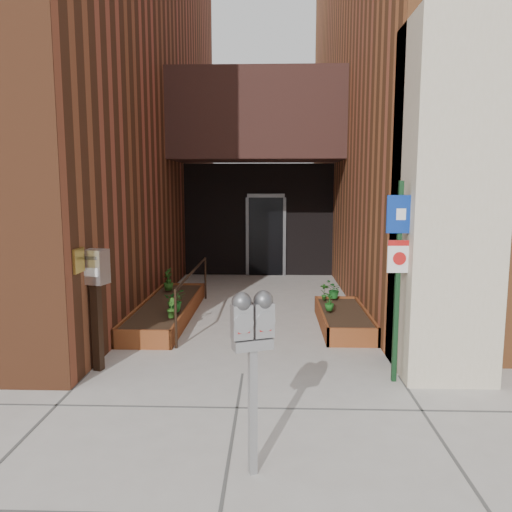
{
  "coord_description": "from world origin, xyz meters",
  "views": [
    {
      "loc": [
        0.38,
        -6.14,
        2.4
      ],
      "look_at": [
        0.11,
        1.8,
        1.28
      ],
      "focal_mm": 35.0,
      "sensor_mm": 36.0,
      "label": 1
    }
  ],
  "objects": [
    {
      "name": "ground",
      "position": [
        0.0,
        0.0,
        0.0
      ],
      "size": [
        80.0,
        80.0,
        0.0
      ],
      "primitive_type": "plane",
      "color": "#9E9991",
      "rests_on": "ground"
    },
    {
      "name": "architecture",
      "position": [
        -0.18,
        6.89,
        4.98
      ],
      "size": [
        20.0,
        14.6,
        10.0
      ],
      "color": "brown",
      "rests_on": "ground"
    },
    {
      "name": "planter_left",
      "position": [
        -1.55,
        2.7,
        0.13
      ],
      "size": [
        0.9,
        3.6,
        0.3
      ],
      "color": "maroon",
      "rests_on": "ground"
    },
    {
      "name": "planter_right",
      "position": [
        1.6,
        2.2,
        0.13
      ],
      "size": [
        0.8,
        2.2,
        0.3
      ],
      "color": "maroon",
      "rests_on": "ground"
    },
    {
      "name": "handrail",
      "position": [
        -1.05,
        2.65,
        0.75
      ],
      "size": [
        0.04,
        3.34,
        0.9
      ],
      "color": "black",
      "rests_on": "ground"
    },
    {
      "name": "parking_meter",
      "position": [
        0.22,
        -2.23,
        1.21
      ],
      "size": [
        0.36,
        0.24,
        1.57
      ],
      "color": "#959697",
      "rests_on": "ground"
    },
    {
      "name": "sign_post",
      "position": [
        1.89,
        -0.18,
        1.51
      ],
      "size": [
        0.34,
        0.08,
        2.46
      ],
      "color": "#13351A",
      "rests_on": "ground"
    },
    {
      "name": "payment_dropbox",
      "position": [
        -1.9,
        0.09,
        1.15
      ],
      "size": [
        0.37,
        0.31,
        1.6
      ],
      "color": "black",
      "rests_on": "ground"
    },
    {
      "name": "shrub_left_a",
      "position": [
        -1.25,
        2.02,
        0.5
      ],
      "size": [
        0.4,
        0.4,
        0.4
      ],
      "primitive_type": "imported",
      "rotation": [
        0.0,
        0.0,
        0.12
      ],
      "color": "#1A5C1C",
      "rests_on": "planter_left"
    },
    {
      "name": "shrub_left_b",
      "position": [
        -1.25,
        1.63,
        0.46
      ],
      "size": [
        0.23,
        0.23,
        0.32
      ],
      "primitive_type": "imported",
      "rotation": [
        0.0,
        0.0,
        2.01
      ],
      "color": "#275919",
      "rests_on": "planter_left"
    },
    {
      "name": "shrub_left_c",
      "position": [
        -1.73,
        3.75,
        0.48
      ],
      "size": [
        0.28,
        0.28,
        0.36
      ],
      "primitive_type": "imported",
      "rotation": [
        0.0,
        0.0,
        4.09
      ],
      "color": "#255718",
      "rests_on": "planter_left"
    },
    {
      "name": "shrub_left_d",
      "position": [
        -1.85,
        4.3,
        0.48
      ],
      "size": [
        0.27,
        0.27,
        0.37
      ],
      "primitive_type": "imported",
      "rotation": [
        0.0,
        0.0,
        5.25
      ],
      "color": "#225E1B",
      "rests_on": "planter_left"
    },
    {
      "name": "shrub_right_a",
      "position": [
        1.35,
        2.17,
        0.45
      ],
      "size": [
        0.21,
        0.21,
        0.29
      ],
      "primitive_type": "imported",
      "rotation": [
        0.0,
        0.0,
        1.24
      ],
      "color": "#195418",
      "rests_on": "planter_right"
    },
    {
      "name": "shrub_right_b",
      "position": [
        1.35,
        2.98,
        0.46
      ],
      "size": [
        0.21,
        0.21,
        0.31
      ],
      "primitive_type": "imported",
      "rotation": [
        0.0,
        0.0,
        2.84
      ],
      "color": "#1E5618",
      "rests_on": "planter_right"
    },
    {
      "name": "shrub_right_c",
      "position": [
        1.54,
        3.1,
        0.47
      ],
      "size": [
        0.41,
        0.41,
        0.34
      ],
      "primitive_type": "imported",
      "rotation": [
        0.0,
        0.0,
        4.24
      ],
      "color": "#1A5E1F",
      "rests_on": "planter_right"
    }
  ]
}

